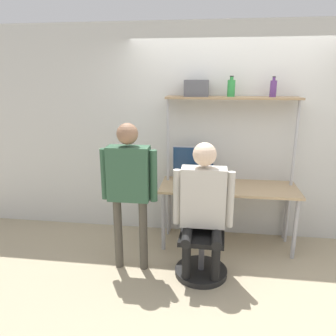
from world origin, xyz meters
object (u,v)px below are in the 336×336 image
Objects in this scene: monitor at (193,162)px; bottle_green at (231,88)px; laptop at (205,183)px; cell_phone at (230,190)px; office_chair at (202,248)px; person_seated at (203,200)px; bottle_purple at (273,88)px; person_standing at (129,179)px; storage_box at (197,88)px.

monitor is 1.01m from bottle_green.
laptop is 0.30m from cell_phone.
office_chair is at bearing -119.20° from cell_phone.
person_seated is 6.25× the size of bottle_purple.
laptop is at bearing 37.06° from person_standing.
person_seated is 0.89× the size of person_standing.
storage_box is at bearing 52.84° from person_standing.
person_seated is (-0.00, -0.04, 0.57)m from office_chair.
person_standing reaches higher than monitor.
storage_box reaches higher than laptop.
cell_phone is at bearing 26.49° from person_standing.
bottle_purple reaches higher than office_chair.
person_seated is at bearing -130.35° from bottle_purple.
cell_phone is at bearing -10.50° from laptop.
office_chair is (0.16, -0.83, -0.73)m from monitor.
person_standing is (-0.78, -0.59, 0.21)m from laptop.
monitor reaches higher than cell_phone.
bottle_purple is 0.88m from storage_box.
cell_phone is at bearing 60.80° from office_chair.
office_chair is at bearing 88.11° from person_seated.
office_chair is 1.84m from storage_box.
storage_box is (-0.14, 0.87, 1.07)m from person_seated.
storage_box is (-0.14, 0.25, 1.10)m from laptop.
person_seated is at bearing -90.18° from laptop.
laptop is at bearing -61.02° from storage_box.
person_seated reaches higher than cell_phone.
person_standing is (-1.07, -0.53, 0.26)m from cell_phone.
person_standing is 7.01× the size of bottle_purple.
bottle_green is 0.40m from storage_box.
laptop reaches higher than cell_phone.
bottle_green is at bearing 43.79° from laptop.
cell_phone is 0.09× the size of person_standing.
laptop is at bearing -136.21° from bottle_green.
person_seated is at bearing -117.47° from cell_phone.
bottle_purple reaches higher than storage_box.
person_seated reaches higher than monitor.
monitor is at bearing 100.37° from person_seated.
monitor is 0.91m from storage_box.
bottle_green is (0.26, 0.83, 1.64)m from office_chair.
office_chair is at bearing -90.06° from laptop.
bottle_green is at bearing -0.31° from monitor.
person_seated is at bearing -106.95° from bottle_green.
bottle_purple reaches higher than laptop.
cell_phone is 0.16× the size of office_chair.
laptop is 1.35m from bottle_purple.
monitor is 0.36m from laptop.
laptop is 0.34× the size of office_chair.
monitor is 1.12m from office_chair.
person_standing is (-0.61, -0.84, 0.02)m from monitor.
laptop is at bearing -161.11° from bottle_purple.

